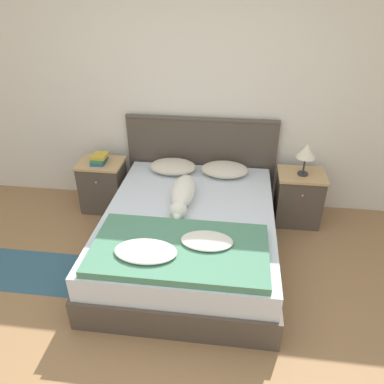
% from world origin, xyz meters
% --- Properties ---
extents(ground_plane, '(16.00, 16.00, 0.00)m').
position_xyz_m(ground_plane, '(0.00, 0.00, 0.00)').
color(ground_plane, '#997047').
extents(wall_back, '(9.00, 0.06, 2.55)m').
position_xyz_m(wall_back, '(0.00, 2.13, 1.27)').
color(wall_back, silver).
rests_on(wall_back, ground_plane).
extents(bed, '(1.63, 2.03, 0.51)m').
position_xyz_m(bed, '(0.12, 1.02, 0.25)').
color(bed, '#4C4238').
rests_on(bed, ground_plane).
extents(headboard, '(1.71, 0.06, 1.08)m').
position_xyz_m(headboard, '(0.12, 2.06, 0.56)').
color(headboard, '#4C4238').
rests_on(headboard, ground_plane).
extents(nightstand_left, '(0.50, 0.40, 0.60)m').
position_xyz_m(nightstand_left, '(-0.99, 1.77, 0.30)').
color(nightstand_left, '#4C4238').
rests_on(nightstand_left, ground_plane).
extents(nightstand_right, '(0.50, 0.40, 0.60)m').
position_xyz_m(nightstand_right, '(1.23, 1.77, 0.30)').
color(nightstand_right, '#4C4238').
rests_on(nightstand_right, ground_plane).
extents(pillow_left, '(0.51, 0.36, 0.13)m').
position_xyz_m(pillow_left, '(-0.16, 1.81, 0.58)').
color(pillow_left, beige).
rests_on(pillow_left, bed).
extents(pillow_right, '(0.51, 0.36, 0.13)m').
position_xyz_m(pillow_right, '(0.41, 1.81, 0.58)').
color(pillow_right, beige).
rests_on(pillow_right, bed).
extents(quilt, '(1.40, 0.77, 0.11)m').
position_xyz_m(quilt, '(0.11, 0.43, 0.55)').
color(quilt, '#4C8466').
rests_on(quilt, bed).
extents(dog, '(0.23, 0.80, 0.20)m').
position_xyz_m(dog, '(0.04, 1.19, 0.61)').
color(dog, silver).
rests_on(dog, bed).
extents(book_stack, '(0.17, 0.24, 0.10)m').
position_xyz_m(book_stack, '(-0.99, 1.76, 0.65)').
color(book_stack, '#285689').
rests_on(book_stack, nightstand_left).
extents(table_lamp, '(0.20, 0.20, 0.35)m').
position_xyz_m(table_lamp, '(1.23, 1.75, 0.86)').
color(table_lamp, '#2D2D33').
rests_on(table_lamp, nightstand_right).
extents(rug, '(1.28, 0.56, 0.00)m').
position_xyz_m(rug, '(-1.42, 0.60, 0.00)').
color(rug, '#335B70').
rests_on(rug, ground_plane).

